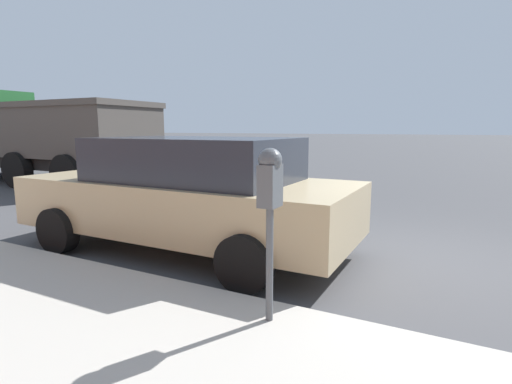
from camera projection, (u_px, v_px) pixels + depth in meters
name	position (u px, v px, depth m)	size (l,w,h in m)	color
ground_plane	(421.00, 263.00, 5.15)	(220.00, 220.00, 0.00)	#424244
parking_meter	(270.00, 191.00, 3.16)	(0.21, 0.19, 1.43)	#4C5156
car_tan	(188.00, 193.00, 5.58)	(2.12, 4.78, 1.60)	tan
dump_truck	(33.00, 133.00, 12.90)	(2.95, 8.51, 3.00)	black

